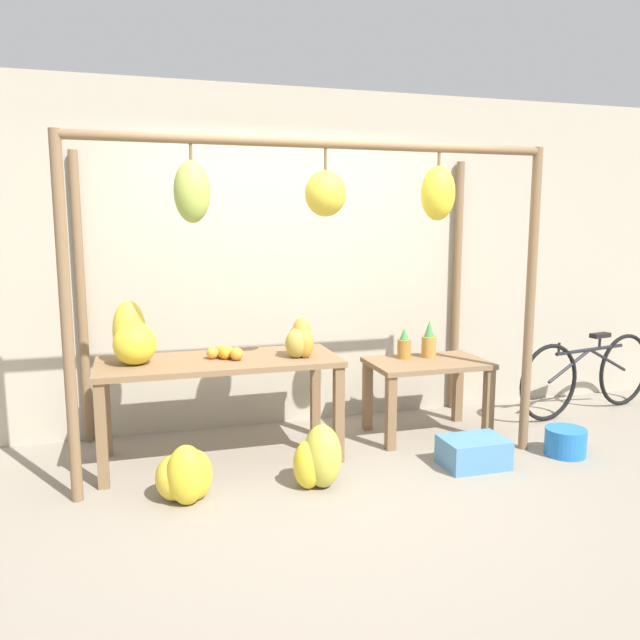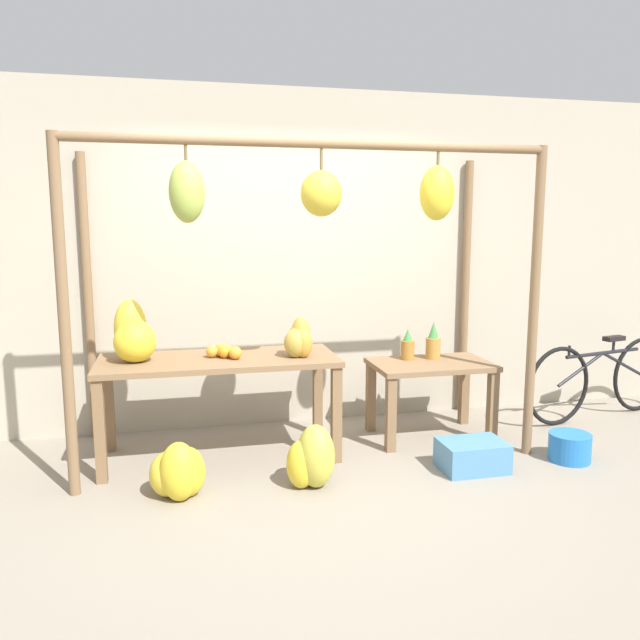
{
  "view_description": "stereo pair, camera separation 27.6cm",
  "coord_description": "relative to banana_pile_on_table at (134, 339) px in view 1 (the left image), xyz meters",
  "views": [
    {
      "loc": [
        -1.19,
        -3.62,
        1.71
      ],
      "look_at": [
        0.11,
        0.77,
        0.99
      ],
      "focal_mm": 35.0,
      "sensor_mm": 36.0,
      "label": 1
    },
    {
      "loc": [
        -0.92,
        -3.69,
        1.71
      ],
      "look_at": [
        0.11,
        0.77,
        0.99
      ],
      "focal_mm": 35.0,
      "sensor_mm": 36.0,
      "label": 2
    }
  ],
  "objects": [
    {
      "name": "ground_plane",
      "position": [
        1.22,
        -0.79,
        -0.92
      ],
      "size": [
        20.0,
        20.0,
        0.0
      ],
      "primitive_type": "plane",
      "color": "gray"
    },
    {
      "name": "shop_wall_back",
      "position": [
        1.22,
        0.72,
        0.48
      ],
      "size": [
        8.0,
        0.08,
        2.8
      ],
      "color": "#B2A893",
      "rests_on": "ground_plane"
    },
    {
      "name": "stall_awning",
      "position": [
        1.24,
        -0.25,
        0.71
      ],
      "size": [
        3.27,
        1.26,
        2.24
      ],
      "color": "brown",
      "rests_on": "ground_plane"
    },
    {
      "name": "display_table_main",
      "position": [
        0.58,
        -0.02,
        -0.28
      ],
      "size": [
        1.71,
        0.71,
        0.74
      ],
      "color": "brown",
      "rests_on": "ground_plane"
    },
    {
      "name": "display_table_side",
      "position": [
        2.25,
        0.04,
        -0.43
      ],
      "size": [
        0.94,
        0.59,
        0.61
      ],
      "color": "brown",
      "rests_on": "ground_plane"
    },
    {
      "name": "banana_pile_on_table",
      "position": [
        0.0,
        0.0,
        0.0
      ],
      "size": [
        0.35,
        0.39,
        0.44
      ],
      "color": "gold",
      "rests_on": "display_table_main"
    },
    {
      "name": "orange_pile",
      "position": [
        0.63,
        -0.01,
        -0.13
      ],
      "size": [
        0.25,
        0.26,
        0.1
      ],
      "color": "orange",
      "rests_on": "display_table_main"
    },
    {
      "name": "pineapple_cluster",
      "position": [
        2.23,
        0.17,
        -0.18
      ],
      "size": [
        0.33,
        0.14,
        0.3
      ],
      "color": "#A3702D",
      "rests_on": "display_table_side"
    },
    {
      "name": "banana_pile_ground_left",
      "position": [
        0.28,
        -0.64,
        -0.76
      ],
      "size": [
        0.38,
        0.43,
        0.38
      ],
      "color": "yellow",
      "rests_on": "ground_plane"
    },
    {
      "name": "banana_pile_ground_right",
      "position": [
        1.12,
        -0.71,
        -0.72
      ],
      "size": [
        0.37,
        0.31,
        0.42
      ],
      "color": "gold",
      "rests_on": "ground_plane"
    },
    {
      "name": "fruit_crate_white",
      "position": [
        2.28,
        -0.68,
        -0.81
      ],
      "size": [
        0.45,
        0.32,
        0.21
      ],
      "color": "#4C84B2",
      "rests_on": "ground_plane"
    },
    {
      "name": "blue_bucket",
      "position": [
        3.04,
        -0.68,
        -0.82
      ],
      "size": [
        0.3,
        0.3,
        0.2
      ],
      "color": "blue",
      "rests_on": "ground_plane"
    },
    {
      "name": "parked_bicycle",
      "position": [
        3.92,
        0.16,
        -0.56
      ],
      "size": [
        1.66,
        0.38,
        0.72
      ],
      "color": "black",
      "rests_on": "ground_plane"
    },
    {
      "name": "papaya_pile",
      "position": [
        1.15,
        -0.11,
        -0.05
      ],
      "size": [
        0.24,
        0.24,
        0.29
      ],
      "color": "gold",
      "rests_on": "display_table_main"
    }
  ]
}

